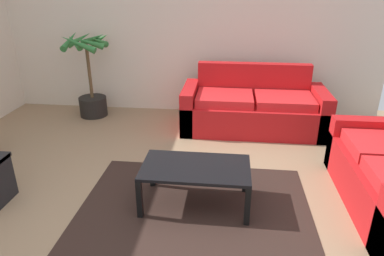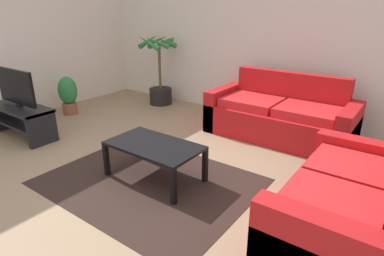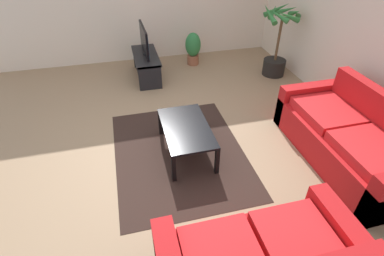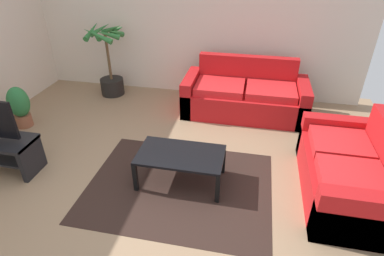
% 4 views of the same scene
% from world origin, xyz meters
% --- Properties ---
extents(ground_plane, '(6.60, 6.60, 0.00)m').
position_xyz_m(ground_plane, '(0.00, 0.00, 0.00)').
color(ground_plane, '#937556').
extents(wall_back, '(6.00, 0.06, 2.70)m').
position_xyz_m(wall_back, '(0.00, 3.00, 1.35)').
color(wall_back, beige).
rests_on(wall_back, ground).
extents(couch_main, '(2.02, 0.90, 0.90)m').
position_xyz_m(couch_main, '(0.99, 2.28, 0.30)').
color(couch_main, red).
rests_on(couch_main, ground).
extents(couch_loveseat, '(0.90, 1.64, 0.90)m').
position_xyz_m(couch_loveseat, '(2.28, 0.49, 0.30)').
color(couch_loveseat, red).
rests_on(couch_loveseat, ground).
extents(coffee_table, '(1.02, 0.59, 0.41)m').
position_xyz_m(coffee_table, '(0.35, 0.31, 0.36)').
color(coffee_table, black).
rests_on(coffee_table, ground).
extents(area_rug, '(2.20, 1.70, 0.01)m').
position_xyz_m(area_rug, '(0.35, 0.21, 0.00)').
color(area_rug, black).
rests_on(area_rug, ground).
extents(potted_palm, '(0.70, 0.71, 1.33)m').
position_xyz_m(potted_palm, '(-1.54, 2.55, 0.56)').
color(potted_palm, black).
rests_on(potted_palm, ground).
extents(potted_plant_small, '(0.32, 0.32, 0.67)m').
position_xyz_m(potted_plant_small, '(-2.42, 1.12, 0.36)').
color(potted_plant_small, brown).
rests_on(potted_plant_small, ground).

